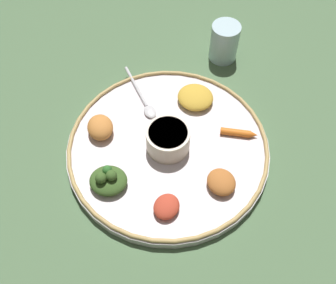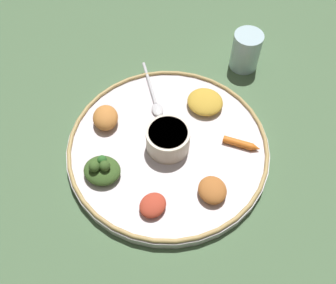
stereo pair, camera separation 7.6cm
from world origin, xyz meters
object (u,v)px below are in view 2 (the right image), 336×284
center_bowl (168,139)px  drinking_glass (245,53)px  spoon (154,97)px  greens_pile (102,170)px  carrot_near_spoon (241,144)px

center_bowl → drinking_glass: 0.30m
spoon → greens_pile: bearing=115.3°
center_bowl → drinking_glass: drinking_glass is taller
spoon → carrot_near_spoon: (-0.20, -0.06, 0.00)m
carrot_near_spoon → drinking_glass: (0.17, -0.17, 0.01)m
drinking_glass → carrot_near_spoon: bearing=134.3°
greens_pile → carrot_near_spoon: (-0.11, -0.25, -0.01)m
center_bowl → greens_pile: 0.14m
carrot_near_spoon → drinking_glass: size_ratio=0.77×
greens_pile → drinking_glass: bearing=-82.7°
spoon → carrot_near_spoon: size_ratio=2.12×
spoon → drinking_glass: 0.24m
center_bowl → drinking_glass: size_ratio=0.94×
greens_pile → center_bowl: bearing=-101.1°
center_bowl → drinking_glass: bearing=-74.3°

